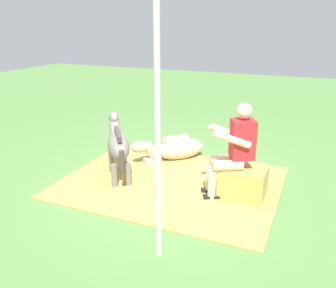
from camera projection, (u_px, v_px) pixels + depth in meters
name	position (u px, v px, depth m)	size (l,w,h in m)	color
ground_plane	(169.00, 184.00, 5.36)	(24.00, 24.00, 0.00)	#568442
hay_patch	(171.00, 182.00, 5.38)	(3.11, 2.45, 0.02)	tan
hay_bale	(243.00, 182.00, 4.91)	(0.60, 0.52, 0.42)	tan
person_seated	(234.00, 147.00, 4.76)	(0.72, 0.59, 1.30)	beige
pony_standing	(118.00, 144.00, 5.42)	(0.93, 1.16, 0.89)	slate
pony_lying	(175.00, 149.00, 6.23)	(1.11, 1.17, 0.42)	beige
tent_pole_left	(158.00, 135.00, 3.32)	(0.06, 0.06, 2.60)	silver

